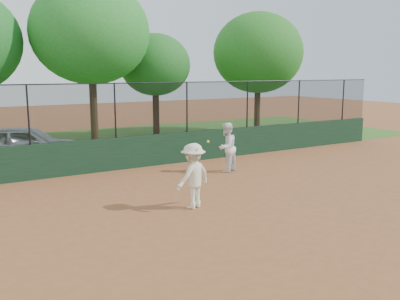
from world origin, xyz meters
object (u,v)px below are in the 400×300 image
player_main (193,176)px  tree_3 (155,65)px  parked_car (26,145)px  player_second (226,147)px  tree_2 (91,32)px  tree_4 (258,53)px

player_main → tree_3: tree_3 is taller
tree_3 → player_main: bearing=-111.5°
parked_car → tree_3: 9.15m
parked_car → player_second: size_ratio=2.52×
player_second → tree_2: 9.53m
tree_4 → tree_2: bearing=177.9°
parked_car → player_second: (5.94, -5.17, 0.13)m
player_second → tree_2: (-2.23, 8.10, 4.50)m
parked_car → tree_2: size_ratio=0.58×
player_main → tree_3: (4.85, 12.31, 3.06)m
player_main → tree_4: bearing=45.2°
parked_car → player_second: 7.88m
player_second → tree_4: (7.55, 7.74, 3.74)m
tree_3 → tree_4: tree_4 is taller
player_main → parked_car: bearing=108.3°
parked_car → tree_2: tree_2 is taller
parked_car → tree_4: (13.49, 2.57, 3.87)m
player_main → tree_4: (10.76, 10.84, 3.77)m
parked_car → tree_2: 6.62m
parked_car → tree_2: (3.71, 2.93, 4.63)m
parked_car → tree_4: tree_4 is taller
player_second → tree_3: (1.63, 9.21, 3.03)m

